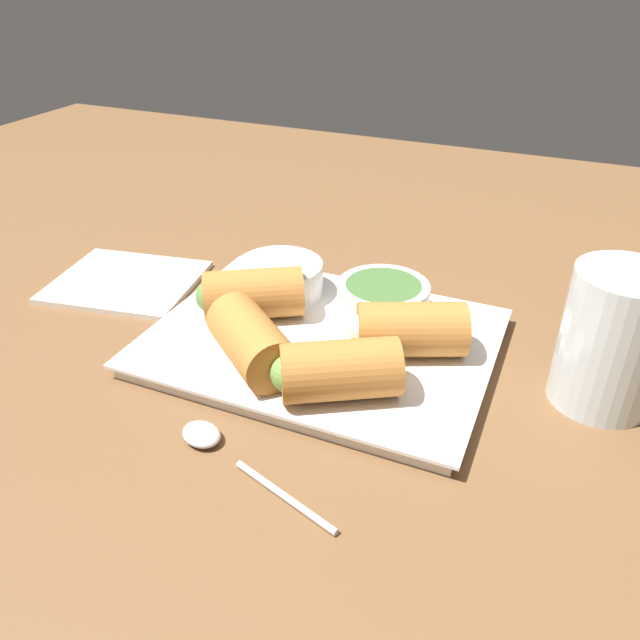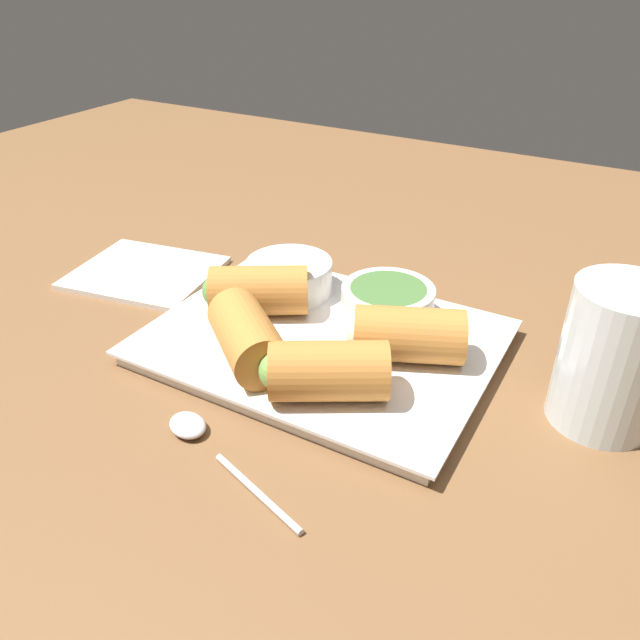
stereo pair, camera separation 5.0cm
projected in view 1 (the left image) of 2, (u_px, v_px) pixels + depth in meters
The scene contains 11 objects.
table_surface at pixel (309, 355), 57.99cm from camera, with size 180.00×140.00×2.00cm.
serving_plate at pixel (320, 345), 56.31cm from camera, with size 30.17×23.05×1.50cm.
roll_front_left at pixel (249, 294), 57.97cm from camera, with size 10.23×8.70×4.70cm.
roll_front_right at pixel (334, 370), 47.71cm from camera, with size 10.23×8.65×4.70cm.
roll_back_left at pixel (250, 338), 51.54cm from camera, with size 10.04×9.37×4.70cm.
roll_back_right at pixel (406, 330), 52.73cm from camera, with size 10.23×7.98×4.70cm.
dipping_bowl_near at pixel (383, 299), 58.43cm from camera, with size 8.64×8.64×3.28cm.
dipping_bowl_far at pixel (280, 277), 62.16cm from camera, with size 8.64×8.64×3.28cm.
spoon at pixel (216, 445), 45.48cm from camera, with size 14.60×6.10×1.14cm.
napkin at pixel (126, 282), 67.66cm from camera, with size 16.84×15.02×0.60cm.
drinking_glass at pixel (613, 339), 47.99cm from camera, with size 7.89×7.89×11.46cm.
Camera 1 is at (19.91, -43.45, 34.02)cm, focal length 35.00 mm.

